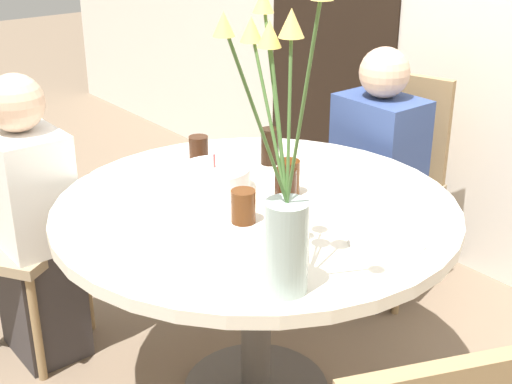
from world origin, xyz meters
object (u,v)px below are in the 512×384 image
(drink_glass_1, at_px, (285,188))
(person_woman, at_px, (376,185))
(drink_glass_3, at_px, (243,206))
(person_guest, at_px, (33,230))
(drink_glass_2, at_px, (288,178))
(flower_vase, at_px, (282,190))
(drink_glass_0, at_px, (199,150))
(drink_glass_4, at_px, (270,146))
(chair_far_back, at_px, (394,170))
(side_plate, at_px, (386,241))
(birthday_cake, at_px, (215,179))

(drink_glass_1, bearing_deg, person_woman, 111.49)
(drink_glass_3, height_order, person_guest, person_guest)
(drink_glass_3, bearing_deg, drink_glass_1, 90.17)
(drink_glass_1, xyz_separation_m, drink_glass_2, (-0.07, 0.07, -0.01))
(flower_vase, height_order, drink_glass_1, flower_vase)
(drink_glass_0, distance_m, drink_glass_4, 0.26)
(person_woman, distance_m, person_guest, 1.38)
(person_woman, height_order, person_guest, same)
(flower_vase, distance_m, drink_glass_3, 0.44)
(drink_glass_4, relative_size, person_guest, 0.12)
(drink_glass_2, bearing_deg, drink_glass_0, -171.10)
(drink_glass_0, height_order, person_woman, person_woman)
(person_guest, bearing_deg, person_woman, 69.00)
(drink_glass_1, bearing_deg, chair_far_back, 110.49)
(flower_vase, relative_size, drink_glass_0, 7.62)
(drink_glass_0, xyz_separation_m, drink_glass_3, (0.48, -0.17, 0.00))
(side_plate, xyz_separation_m, drink_glass_0, (-0.84, -0.06, 0.05))
(drink_glass_0, distance_m, drink_glass_2, 0.42)
(chair_far_back, distance_m, drink_glass_3, 1.17)
(drink_glass_1, height_order, person_guest, person_guest)
(birthday_cake, height_order, drink_glass_2, birthday_cake)
(flower_vase, distance_m, drink_glass_2, 0.61)
(drink_glass_2, bearing_deg, birthday_cake, -137.74)
(side_plate, height_order, person_woman, person_woman)
(drink_glass_4, xyz_separation_m, person_guest, (-0.47, -0.72, -0.29))
(chair_far_back, bearing_deg, birthday_cake, -99.91)
(drink_glass_1, bearing_deg, birthday_cake, -160.49)
(side_plate, height_order, drink_glass_3, drink_glass_3)
(drink_glass_3, relative_size, drink_glass_4, 0.77)
(birthday_cake, xyz_separation_m, drink_glass_2, (0.18, 0.16, 0.02))
(flower_vase, relative_size, person_guest, 0.70)
(drink_glass_1, relative_size, drink_glass_3, 1.26)
(drink_glass_0, height_order, person_guest, person_guest)
(birthday_cake, xyz_separation_m, drink_glass_0, (-0.23, 0.10, 0.01))
(drink_glass_1, xyz_separation_m, person_guest, (-0.80, -0.52, -0.29))
(side_plate, bearing_deg, drink_glass_1, -169.37)
(birthday_cake, bearing_deg, chair_far_back, 95.38)
(side_plate, distance_m, person_woman, 0.99)
(drink_glass_1, xyz_separation_m, person_woman, (-0.30, 0.77, -0.29))
(drink_glass_0, bearing_deg, person_woman, 76.62)
(flower_vase, bearing_deg, drink_glass_2, 137.09)
(birthday_cake, xyz_separation_m, drink_glass_3, (0.25, -0.08, 0.01))
(drink_glass_0, height_order, drink_glass_1, drink_glass_1)
(chair_far_back, relative_size, drink_glass_1, 7.29)
(drink_glass_3, bearing_deg, chair_far_back, 107.62)
(chair_far_back, height_order, flower_vase, flower_vase)
(chair_far_back, xyz_separation_m, drink_glass_3, (0.35, -1.09, 0.26))
(chair_far_back, xyz_separation_m, person_woman, (0.04, -0.15, -0.02))
(person_guest, bearing_deg, drink_glass_1, 32.89)
(drink_glass_3, bearing_deg, person_woman, 108.00)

